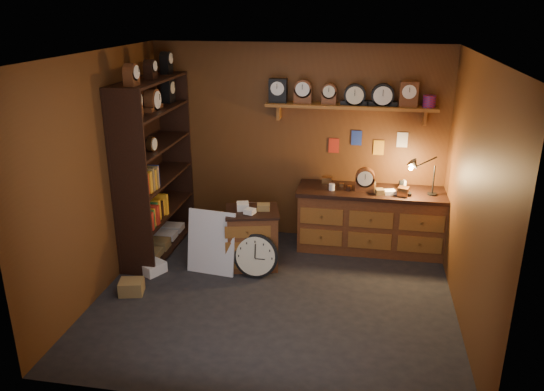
{
  "coord_description": "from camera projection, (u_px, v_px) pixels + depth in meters",
  "views": [
    {
      "loc": [
        0.9,
        -5.26,
        3.18
      ],
      "look_at": [
        -0.1,
        0.35,
        1.1
      ],
      "focal_mm": 35.0,
      "sensor_mm": 36.0,
      "label": 1
    }
  ],
  "objects": [
    {
      "name": "low_cabinet",
      "position": [
        252.0,
        235.0,
        6.7
      ],
      "size": [
        0.77,
        0.69,
        0.84
      ],
      "rotation": [
        0.0,
        0.0,
        0.24
      ],
      "color": "brown",
      "rests_on": "ground"
    },
    {
      "name": "big_round_clock",
      "position": [
        256.0,
        256.0,
        6.47
      ],
      "size": [
        0.55,
        0.18,
        0.55
      ],
      "color": "black",
      "rests_on": "ground"
    },
    {
      "name": "mini_fridge",
      "position": [
        255.0,
        228.0,
        7.25
      ],
      "size": [
        0.62,
        0.63,
        0.55
      ],
      "rotation": [
        0.0,
        0.0,
        0.18
      ],
      "color": "silver",
      "rests_on": "ground"
    },
    {
      "name": "room_shell",
      "position": [
        281.0,
        149.0,
        5.6
      ],
      "size": [
        4.02,
        3.62,
        2.71
      ],
      "color": "#5B3315",
      "rests_on": "ground"
    },
    {
      "name": "white_panel",
      "position": [
        212.0,
        271.0,
        6.67
      ],
      "size": [
        0.63,
        0.25,
        0.81
      ],
      "primitive_type": "cube",
      "rotation": [
        -0.17,
        0.0,
        -0.13
      ],
      "color": "silver",
      "rests_on": "ground"
    },
    {
      "name": "floor_box_c",
      "position": [
        255.0,
        242.0,
        7.25
      ],
      "size": [
        0.32,
        0.3,
        0.19
      ],
      "primitive_type": "cube",
      "rotation": [
        0.0,
        0.0,
        0.44
      ],
      "color": "olive",
      "rests_on": "ground"
    },
    {
      "name": "floor_box_b",
      "position": [
        153.0,
        268.0,
        6.6
      ],
      "size": [
        0.33,
        0.35,
        0.14
      ],
      "primitive_type": "cube",
      "rotation": [
        0.0,
        0.0,
        -0.51
      ],
      "color": "white",
      "rests_on": "ground"
    },
    {
      "name": "shelving_unit",
      "position": [
        152.0,
        161.0,
        6.87
      ],
      "size": [
        0.47,
        1.6,
        2.58
      ],
      "color": "black",
      "rests_on": "ground"
    },
    {
      "name": "workbench",
      "position": [
        371.0,
        217.0,
        7.13
      ],
      "size": [
        1.97,
        0.66,
        1.36
      ],
      "color": "brown",
      "rests_on": "ground"
    },
    {
      "name": "floor_box_a",
      "position": [
        132.0,
        287.0,
        6.13
      ],
      "size": [
        0.31,
        0.28,
        0.17
      ],
      "primitive_type": "cube",
      "rotation": [
        0.0,
        0.0,
        0.23
      ],
      "color": "olive",
      "rests_on": "ground"
    },
    {
      "name": "floor",
      "position": [
        275.0,
        296.0,
        6.1
      ],
      "size": [
        4.0,
        4.0,
        0.0
      ],
      "primitive_type": "plane",
      "color": "black",
      "rests_on": "ground"
    }
  ]
}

